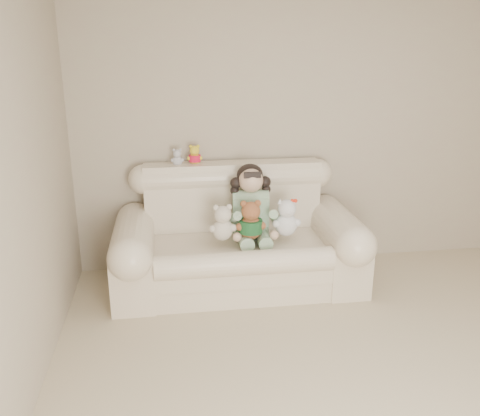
% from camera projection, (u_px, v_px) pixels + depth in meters
% --- Properties ---
extents(wall_back, '(4.50, 0.00, 4.50)m').
position_uv_depth(wall_back, '(322.00, 127.00, 4.69)').
color(wall_back, '#ABA288').
rests_on(wall_back, ground).
extents(sofa, '(2.10, 0.95, 1.03)m').
position_uv_depth(sofa, '(238.00, 231.00, 4.34)').
color(sofa, '#F1E1C2').
rests_on(sofa, floor).
extents(seated_child, '(0.44, 0.52, 0.66)m').
position_uv_depth(seated_child, '(251.00, 201.00, 4.36)').
color(seated_child, '#347738').
rests_on(seated_child, sofa).
extents(brown_teddy, '(0.29, 0.25, 0.39)m').
position_uv_depth(brown_teddy, '(251.00, 216.00, 4.15)').
color(brown_teddy, brown).
rests_on(brown_teddy, sofa).
extents(white_cat, '(0.26, 0.20, 0.38)m').
position_uv_depth(white_cat, '(286.00, 213.00, 4.23)').
color(white_cat, white).
rests_on(white_cat, sofa).
extents(cream_teddy, '(0.28, 0.25, 0.36)m').
position_uv_depth(cream_teddy, '(223.00, 219.00, 4.13)').
color(cream_teddy, beige).
rests_on(cream_teddy, sofa).
extents(yellow_mini_bear, '(0.16, 0.14, 0.21)m').
position_uv_depth(yellow_mini_bear, '(195.00, 153.00, 4.47)').
color(yellow_mini_bear, yellow).
rests_on(yellow_mini_bear, sofa).
extents(grey_mini_plush, '(0.14, 0.12, 0.18)m').
position_uv_depth(grey_mini_plush, '(177.00, 156.00, 4.43)').
color(grey_mini_plush, silver).
rests_on(grey_mini_plush, sofa).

